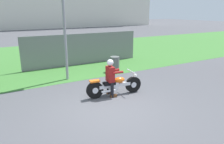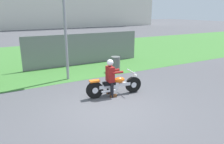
# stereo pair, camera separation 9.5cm
# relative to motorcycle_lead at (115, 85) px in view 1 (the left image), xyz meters

# --- Properties ---
(ground) EXTENTS (120.00, 120.00, 0.00)m
(ground) POSITION_rel_motorcycle_lead_xyz_m (-0.80, -0.93, -0.38)
(ground) COLOR #4C4C51
(grass_verge) EXTENTS (60.00, 12.00, 0.01)m
(grass_verge) POSITION_rel_motorcycle_lead_xyz_m (-0.80, 8.26, -0.38)
(grass_verge) COLOR #3D7533
(grass_verge) RESTS_ON ground
(motorcycle_lead) EXTENTS (2.18, 0.66, 0.87)m
(motorcycle_lead) POSITION_rel_motorcycle_lead_xyz_m (0.00, 0.00, 0.00)
(motorcycle_lead) COLOR black
(motorcycle_lead) RESTS_ON ground
(rider_lead) EXTENTS (0.58, 0.50, 1.39)m
(rider_lead) POSITION_rel_motorcycle_lead_xyz_m (-0.17, 0.02, 0.43)
(rider_lead) COLOR black
(rider_lead) RESTS_ON ground
(streetlight_pole) EXTENTS (0.96, 0.20, 5.25)m
(streetlight_pole) POSITION_rel_motorcycle_lead_xyz_m (-0.79, 2.78, 2.94)
(streetlight_pole) COLOR gray
(streetlight_pole) RESTS_ON ground
(trash_can) EXTENTS (0.48, 0.48, 0.79)m
(trash_can) POSITION_rel_motorcycle_lead_xyz_m (1.65, 2.81, 0.01)
(trash_can) COLOR #595E5B
(trash_can) RESTS_ON ground
(fence_segment) EXTENTS (7.00, 0.06, 1.80)m
(fence_segment) POSITION_rel_motorcycle_lead_xyz_m (0.92, 5.13, 0.52)
(fence_segment) COLOR slate
(fence_segment) RESTS_ON ground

